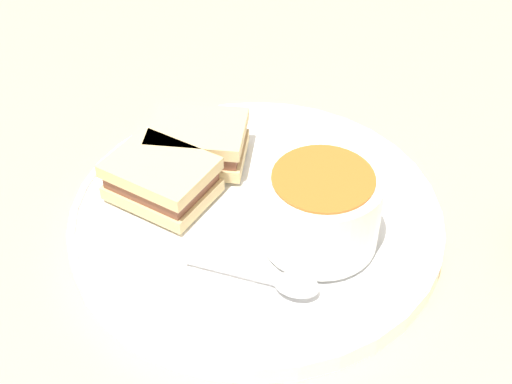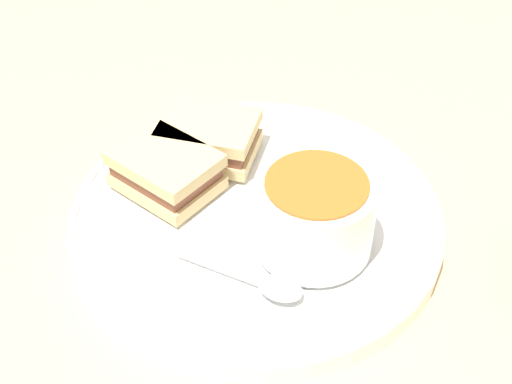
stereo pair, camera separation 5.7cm
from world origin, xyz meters
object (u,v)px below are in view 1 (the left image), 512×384
(soup_bowl, at_px, (321,208))
(spoon, at_px, (286,283))
(sandwich_half_near, at_px, (198,141))
(sandwich_half_far, at_px, (160,181))

(soup_bowl, distance_m, spoon, 0.06)
(sandwich_half_near, height_order, sandwich_half_far, same)
(sandwich_half_far, bearing_deg, soup_bowl, -98.94)
(sandwich_half_near, bearing_deg, soup_bowl, -123.44)
(sandwich_half_near, relative_size, sandwich_half_far, 0.88)
(soup_bowl, xyz_separation_m, spoon, (-0.05, 0.02, -0.03))
(soup_bowl, xyz_separation_m, sandwich_half_near, (0.08, 0.12, -0.01))
(spoon, relative_size, sandwich_half_near, 1.27)
(soup_bowl, distance_m, sandwich_half_far, 0.14)
(spoon, xyz_separation_m, sandwich_half_far, (0.08, 0.12, 0.01))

